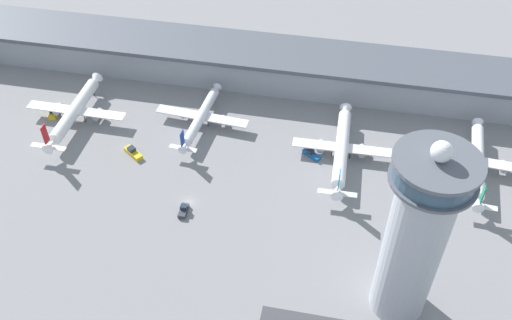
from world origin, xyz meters
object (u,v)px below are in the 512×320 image
control_tower (416,236)px  airplane_gate_bravo (75,111)px  service_truck_baggage (184,210)px  airplane_gate_charlie (201,117)px  airplane_gate_echo (478,162)px  service_truck_fuel (54,111)px  airplane_gate_delta (342,148)px  service_truck_catering (133,153)px  service_truck_water (311,154)px

control_tower → airplane_gate_bravo: control_tower is taller
control_tower → service_truck_baggage: control_tower is taller
control_tower → airplane_gate_bravo: (-115.50, 54.65, -23.42)m
airplane_gate_charlie → service_truck_baggage: (5.49, -41.59, -3.01)m
control_tower → airplane_gate_echo: (24.70, 55.82, -23.86)m
control_tower → service_truck_fuel: bearing=155.5°
airplane_gate_echo → airplane_gate_delta: bearing=-177.6°
airplane_gate_charlie → airplane_gate_delta: size_ratio=0.85×
airplane_gate_echo → airplane_gate_charlie: bearing=176.6°
service_truck_fuel → control_tower: bearing=-24.5°
control_tower → airplane_gate_bravo: 129.91m
service_truck_catering → service_truck_fuel: 39.67m
airplane_gate_charlie → service_truck_catering: (-18.87, -19.78, -2.92)m
airplane_gate_delta → airplane_gate_echo: airplane_gate_delta is taller
airplane_gate_charlie → service_truck_baggage: airplane_gate_charlie is taller
service_truck_baggage → service_truck_catering: bearing=138.2°
airplane_gate_bravo → service_truck_baggage: 61.56m
control_tower → airplane_gate_charlie: control_tower is taller
service_truck_baggage → service_truck_water: 48.43m
service_truck_catering → service_truck_water: 60.92m
airplane_gate_bravo → service_truck_catering: airplane_gate_bravo is taller
airplane_gate_delta → service_truck_catering: 70.88m
airplane_gate_bravo → service_truck_catering: bearing=-26.4°
airplane_gate_echo → service_truck_baggage: airplane_gate_echo is taller
service_truck_water → airplane_gate_echo: bearing=3.3°
airplane_gate_delta → service_truck_baggage: airplane_gate_delta is taller
airplane_gate_charlie → service_truck_catering: bearing=-133.7°
airplane_gate_bravo → service_truck_fuel: size_ratio=4.88×
service_truck_catering → service_truck_baggage: size_ratio=1.40×
airplane_gate_echo → service_truck_catering: bearing=-172.9°
airplane_gate_delta → service_truck_fuel: 106.27m
airplane_gate_echo → service_truck_water: 54.27m
airplane_gate_echo → service_truck_fuel: bearing=179.4°
service_truck_baggage → airplane_gate_delta: bearing=37.0°
airplane_gate_echo → service_truck_baggage: bearing=-158.1°
service_truck_catering → service_truck_water: service_truck_catering is taller
airplane_gate_bravo → airplane_gate_echo: 140.21m
service_truck_water → airplane_gate_charlie: bearing=168.0°
service_truck_baggage → service_truck_water: (35.54, 32.89, -0.01)m
service_truck_fuel → airplane_gate_delta: bearing=-1.8°
airplane_gate_delta → service_truck_fuel: (-106.17, 3.32, -3.30)m
airplane_gate_charlie → service_truck_fuel: bearing=-175.8°
service_truck_catering → service_truck_fuel: bearing=156.7°
airplane_gate_bravo → service_truck_catering: 29.55m
airplane_gate_bravo → airplane_gate_charlie: size_ratio=1.12×
airplane_gate_charlie → airplane_gate_delta: (50.85, -7.42, 0.36)m
airplane_gate_charlie → service_truck_water: bearing=-12.0°
airplane_gate_delta → airplane_gate_echo: 44.28m
control_tower → service_truck_baggage: size_ratio=10.23×
control_tower → airplane_gate_charlie: size_ratio=1.52×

